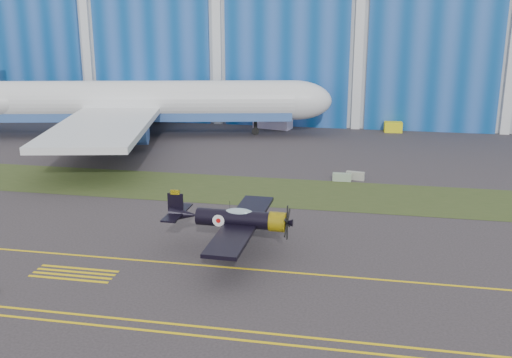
% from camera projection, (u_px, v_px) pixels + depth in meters
% --- Properties ---
extents(ground, '(260.00, 260.00, 0.00)m').
position_uv_depth(ground, '(335.00, 249.00, 46.95)').
color(ground, '#393337').
rests_on(ground, ground).
extents(grass_median, '(260.00, 10.00, 0.02)m').
position_uv_depth(grass_median, '(344.00, 196.00, 60.16)').
color(grass_median, '#475128').
rests_on(grass_median, ground).
extents(hangar, '(220.00, 45.70, 30.00)m').
position_uv_depth(hangar, '(363.00, 26.00, 110.56)').
color(hangar, silver).
rests_on(hangar, ground).
extents(taxiway_centreline, '(200.00, 0.20, 0.02)m').
position_uv_depth(taxiway_centreline, '(331.00, 276.00, 42.22)').
color(taxiway_centreline, yellow).
rests_on(taxiway_centreline, ground).
extents(edge_line_near, '(80.00, 0.20, 0.02)m').
position_uv_depth(edge_line_near, '(319.00, 348.00, 33.26)').
color(edge_line_near, yellow).
rests_on(edge_line_near, ground).
extents(edge_line_far, '(80.00, 0.20, 0.02)m').
position_uv_depth(edge_line_far, '(321.00, 339.00, 34.20)').
color(edge_line_far, yellow).
rests_on(edge_line_far, ground).
extents(hold_short_ladder, '(6.00, 2.40, 0.02)m').
position_uv_depth(hold_short_ladder, '(74.00, 274.00, 42.55)').
color(hold_short_ladder, yellow).
rests_on(hold_short_ladder, ground).
extents(warbird, '(11.24, 13.45, 3.92)m').
position_uv_depth(warbird, '(234.00, 219.00, 45.52)').
color(warbird, black).
rests_on(warbird, ground).
extents(jetliner, '(75.55, 67.94, 22.78)m').
position_uv_depth(jetliner, '(129.00, 57.00, 85.41)').
color(jetliner, white).
rests_on(jetliner, ground).
extents(shipping_container, '(6.29, 3.85, 2.55)m').
position_uv_depth(shipping_container, '(273.00, 120.00, 93.44)').
color(shipping_container, '#DFCEFA').
rests_on(shipping_container, ground).
extents(tug, '(2.76, 1.84, 1.54)m').
position_uv_depth(tug, '(393.00, 127.00, 90.65)').
color(tug, yellow).
rests_on(tug, ground).
extents(barrier_a, '(2.01, 0.62, 0.90)m').
position_uv_depth(barrier_a, '(342.00, 177.00, 65.07)').
color(barrier_a, gray).
rests_on(barrier_a, ground).
extents(barrier_b, '(2.07, 0.91, 0.90)m').
position_uv_depth(barrier_b, '(355.00, 176.00, 65.63)').
color(barrier_b, gray).
rests_on(barrier_b, ground).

